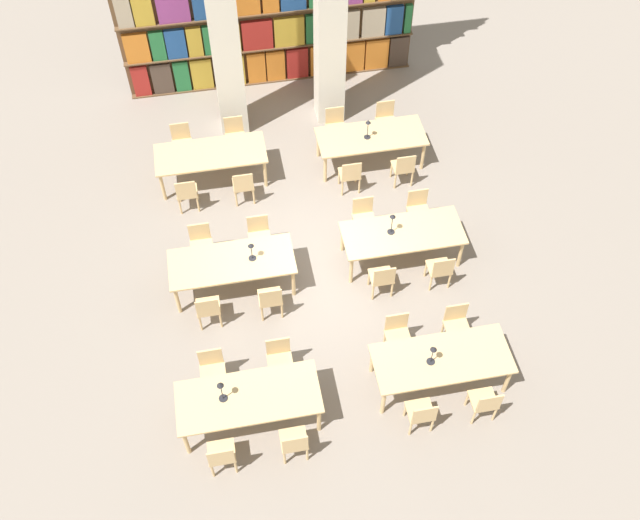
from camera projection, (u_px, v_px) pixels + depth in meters
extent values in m
plane|color=gray|center=(317.00, 271.00, 13.67)|extent=(40.00, 40.00, 0.00)
cube|color=brown|center=(273.00, 78.00, 17.30)|extent=(6.75, 0.35, 0.03)
cube|color=maroon|center=(141.00, 79.00, 16.60)|extent=(0.38, 0.20, 0.80)
cube|color=#47382D|center=(162.00, 77.00, 16.66)|extent=(0.47, 0.20, 0.80)
cube|color=#236B38|center=(182.00, 75.00, 16.71)|extent=(0.35, 0.20, 0.80)
cube|color=#B7932D|center=(202.00, 72.00, 16.76)|extent=(0.49, 0.20, 0.80)
cube|color=#47382D|center=(222.00, 70.00, 16.82)|extent=(0.33, 0.20, 0.80)
cube|color=#B7932D|center=(238.00, 68.00, 16.86)|extent=(0.31, 0.20, 0.80)
cube|color=orange|center=(256.00, 66.00, 16.91)|extent=(0.42, 0.20, 0.80)
cube|color=orange|center=(275.00, 64.00, 16.96)|extent=(0.44, 0.20, 0.80)
cube|color=maroon|center=(297.00, 62.00, 17.02)|extent=(0.51, 0.20, 0.80)
cube|color=orange|center=(324.00, 58.00, 17.10)|extent=(0.70, 0.20, 0.80)
cube|color=orange|center=(352.00, 55.00, 17.17)|extent=(0.57, 0.20, 0.80)
cube|color=orange|center=(376.00, 53.00, 17.24)|extent=(0.56, 0.20, 0.80)
cube|color=#47382D|center=(398.00, 50.00, 17.30)|extent=(0.46, 0.20, 0.80)
cube|color=brown|center=(271.00, 46.00, 16.58)|extent=(6.75, 0.35, 0.03)
cube|color=orange|center=(137.00, 47.00, 15.92)|extent=(0.54, 0.20, 0.73)
cube|color=#236B38|center=(158.00, 45.00, 15.97)|extent=(0.32, 0.20, 0.73)
cube|color=navy|center=(176.00, 43.00, 16.02)|extent=(0.44, 0.20, 0.73)
cube|color=#B7932D|center=(195.00, 41.00, 16.07)|extent=(0.33, 0.20, 0.73)
cube|color=#236B38|center=(209.00, 39.00, 16.10)|extent=(0.27, 0.20, 0.73)
cube|color=#B7932D|center=(228.00, 37.00, 16.15)|extent=(0.54, 0.20, 0.73)
cube|color=maroon|center=(257.00, 34.00, 16.23)|extent=(0.69, 0.20, 0.73)
cube|color=#B7932D|center=(289.00, 30.00, 16.31)|extent=(0.69, 0.20, 0.73)
cube|color=#236B38|center=(318.00, 27.00, 16.39)|extent=(0.59, 0.20, 0.73)
cube|color=tan|center=(345.00, 24.00, 16.46)|extent=(0.63, 0.20, 0.73)
cube|color=tan|center=(373.00, 21.00, 16.54)|extent=(0.54, 0.20, 0.73)
cube|color=navy|center=(394.00, 19.00, 16.59)|extent=(0.40, 0.20, 0.73)
cube|color=#236B38|center=(407.00, 17.00, 16.63)|extent=(0.16, 0.20, 0.73)
cube|color=brown|center=(268.00, 10.00, 15.86)|extent=(6.75, 0.35, 0.03)
cube|color=tan|center=(123.00, 10.00, 15.17)|extent=(0.34, 0.20, 0.77)
cube|color=#B7932D|center=(142.00, 8.00, 15.22)|extent=(0.42, 0.20, 0.77)
cube|color=#84387A|center=(172.00, 5.00, 15.29)|extent=(0.69, 0.20, 0.77)
cube|color=navy|center=(202.00, 2.00, 15.36)|extent=(0.44, 0.20, 0.77)
cube|color=tan|center=(222.00, 0.00, 15.41)|extent=(0.35, 0.20, 0.77)
cube|color=silver|center=(221.00, 8.00, 13.89)|extent=(0.60, 0.60, 6.00)
cube|color=tan|center=(248.00, 397.00, 11.20)|extent=(2.28, 0.95, 0.04)
cylinder|color=tan|center=(186.00, 442.00, 11.13)|extent=(0.07, 0.07, 0.71)
cylinder|color=tan|center=(319.00, 419.00, 11.37)|extent=(0.07, 0.07, 0.71)
cylinder|color=tan|center=(183.00, 397.00, 11.62)|extent=(0.07, 0.07, 0.71)
cylinder|color=tan|center=(310.00, 376.00, 11.86)|extent=(0.07, 0.07, 0.71)
cylinder|color=tan|center=(211.00, 450.00, 11.21)|extent=(0.04, 0.04, 0.42)
cylinder|color=tan|center=(233.00, 446.00, 11.25)|extent=(0.04, 0.04, 0.42)
cylinder|color=tan|center=(213.00, 471.00, 11.00)|extent=(0.04, 0.04, 0.42)
cylinder|color=tan|center=(236.00, 466.00, 11.04)|extent=(0.04, 0.04, 0.42)
cube|color=tan|center=(221.00, 452.00, 10.95)|extent=(0.42, 0.40, 0.04)
cube|color=tan|center=(221.00, 458.00, 10.65)|extent=(0.40, 0.03, 0.42)
cylinder|color=tan|center=(226.00, 387.00, 11.89)|extent=(0.04, 0.04, 0.42)
cylinder|color=tan|center=(205.00, 391.00, 11.85)|extent=(0.04, 0.04, 0.42)
cylinder|color=tan|center=(224.00, 370.00, 12.10)|extent=(0.04, 0.04, 0.42)
cylinder|color=tan|center=(203.00, 373.00, 12.06)|extent=(0.04, 0.04, 0.42)
cube|color=tan|center=(213.00, 373.00, 11.79)|extent=(0.42, 0.40, 0.04)
cube|color=tan|center=(210.00, 357.00, 11.72)|extent=(0.40, 0.03, 0.42)
cylinder|color=tan|center=(281.00, 438.00, 11.34)|extent=(0.04, 0.04, 0.42)
cylinder|color=tan|center=(303.00, 434.00, 11.38)|extent=(0.04, 0.04, 0.42)
cylinder|color=tan|center=(285.00, 458.00, 11.13)|extent=(0.04, 0.04, 0.42)
cylinder|color=tan|center=(307.00, 454.00, 11.17)|extent=(0.04, 0.04, 0.42)
cube|color=tan|center=(294.00, 440.00, 11.07)|extent=(0.42, 0.40, 0.04)
cube|color=tan|center=(295.00, 444.00, 10.78)|extent=(0.40, 0.03, 0.42)
cylinder|color=tan|center=(293.00, 376.00, 12.02)|extent=(0.04, 0.04, 0.42)
cylinder|color=tan|center=(272.00, 380.00, 11.98)|extent=(0.04, 0.04, 0.42)
cylinder|color=tan|center=(290.00, 359.00, 12.23)|extent=(0.04, 0.04, 0.42)
cylinder|color=tan|center=(269.00, 362.00, 12.18)|extent=(0.04, 0.04, 0.42)
cube|color=tan|center=(280.00, 363.00, 11.92)|extent=(0.42, 0.40, 0.04)
cube|color=tan|center=(278.00, 346.00, 11.85)|extent=(0.40, 0.03, 0.42)
cylinder|color=#232328|center=(223.00, 398.00, 11.16)|extent=(0.14, 0.14, 0.01)
cylinder|color=#232328|center=(222.00, 392.00, 10.99)|extent=(0.02, 0.02, 0.40)
cone|color=#232328|center=(220.00, 385.00, 10.81)|extent=(0.11, 0.11, 0.07)
cube|color=tan|center=(442.00, 359.00, 11.63)|extent=(2.28, 0.95, 0.04)
cylinder|color=tan|center=(383.00, 402.00, 11.56)|extent=(0.07, 0.07, 0.71)
cylinder|color=tan|center=(507.00, 381.00, 11.80)|extent=(0.07, 0.07, 0.71)
cylinder|color=tan|center=(372.00, 360.00, 12.05)|extent=(0.07, 0.07, 0.71)
cylinder|color=tan|center=(492.00, 340.00, 12.29)|extent=(0.07, 0.07, 0.71)
cylinder|color=tan|center=(405.00, 410.00, 11.64)|extent=(0.04, 0.04, 0.42)
cylinder|color=tan|center=(426.00, 406.00, 11.68)|extent=(0.04, 0.04, 0.42)
cylinder|color=tan|center=(410.00, 429.00, 11.43)|extent=(0.04, 0.04, 0.42)
cylinder|color=tan|center=(432.00, 425.00, 11.47)|extent=(0.04, 0.04, 0.42)
cube|color=tan|center=(420.00, 411.00, 11.38)|extent=(0.42, 0.40, 0.04)
cube|color=tan|center=(425.00, 415.00, 11.08)|extent=(0.40, 0.03, 0.42)
cylinder|color=tan|center=(410.00, 351.00, 12.32)|extent=(0.04, 0.04, 0.42)
cylinder|color=tan|center=(389.00, 355.00, 12.28)|extent=(0.04, 0.04, 0.42)
cylinder|color=tan|center=(405.00, 335.00, 12.53)|extent=(0.04, 0.04, 0.42)
cylinder|color=tan|center=(385.00, 338.00, 12.49)|extent=(0.04, 0.04, 0.42)
cube|color=tan|center=(398.00, 338.00, 12.22)|extent=(0.42, 0.40, 0.04)
cube|color=tan|center=(397.00, 321.00, 12.16)|extent=(0.40, 0.03, 0.42)
cylinder|color=tan|center=(467.00, 399.00, 11.76)|extent=(0.04, 0.04, 0.42)
cylinder|color=tan|center=(488.00, 395.00, 11.80)|extent=(0.04, 0.04, 0.42)
cylinder|color=tan|center=(473.00, 418.00, 11.55)|extent=(0.04, 0.04, 0.42)
cylinder|color=tan|center=(495.00, 414.00, 11.59)|extent=(0.04, 0.04, 0.42)
cube|color=tan|center=(483.00, 400.00, 11.50)|extent=(0.42, 0.40, 0.04)
cube|color=tan|center=(490.00, 403.00, 11.20)|extent=(0.40, 0.03, 0.42)
cylinder|color=tan|center=(468.00, 342.00, 12.44)|extent=(0.04, 0.04, 0.42)
cylinder|color=tan|center=(448.00, 345.00, 12.40)|extent=(0.04, 0.04, 0.42)
cylinder|color=tan|center=(462.00, 326.00, 12.65)|extent=(0.04, 0.04, 0.42)
cylinder|color=tan|center=(443.00, 329.00, 12.61)|extent=(0.04, 0.04, 0.42)
cube|color=tan|center=(457.00, 328.00, 12.34)|extent=(0.42, 0.40, 0.04)
cube|color=tan|center=(456.00, 312.00, 12.28)|extent=(0.40, 0.03, 0.42)
cylinder|color=#232328|center=(431.00, 362.00, 11.56)|extent=(0.14, 0.14, 0.01)
cylinder|color=#232328|center=(432.00, 356.00, 11.42)|extent=(0.02, 0.02, 0.36)
cone|color=#232328|center=(434.00, 349.00, 11.25)|extent=(0.11, 0.11, 0.07)
cube|color=tan|center=(232.00, 262.00, 12.87)|extent=(2.28, 0.95, 0.04)
cylinder|color=tan|center=(177.00, 300.00, 12.81)|extent=(0.07, 0.07, 0.71)
cylinder|color=tan|center=(293.00, 283.00, 13.05)|extent=(0.07, 0.07, 0.71)
cylinder|color=tan|center=(175.00, 266.00, 13.29)|extent=(0.07, 0.07, 0.71)
cylinder|color=tan|center=(287.00, 250.00, 13.53)|extent=(0.07, 0.07, 0.71)
cylinder|color=tan|center=(199.00, 308.00, 12.89)|extent=(0.04, 0.04, 0.42)
cylinder|color=tan|center=(219.00, 305.00, 12.93)|extent=(0.04, 0.04, 0.42)
cylinder|color=tan|center=(201.00, 323.00, 12.68)|extent=(0.04, 0.04, 0.42)
cylinder|color=tan|center=(221.00, 320.00, 12.72)|extent=(0.04, 0.04, 0.42)
cube|color=tan|center=(208.00, 307.00, 12.62)|extent=(0.42, 0.40, 0.04)
cube|color=tan|center=(207.00, 308.00, 12.33)|extent=(0.40, 0.03, 0.42)
cylinder|color=tan|center=(213.00, 260.00, 13.57)|extent=(0.04, 0.04, 0.42)
cylinder|color=tan|center=(195.00, 263.00, 13.53)|extent=(0.04, 0.04, 0.42)
cylinder|color=tan|center=(212.00, 246.00, 13.78)|extent=(0.04, 0.04, 0.42)
cylinder|color=tan|center=(193.00, 249.00, 13.73)|extent=(0.04, 0.04, 0.42)
cube|color=tan|center=(202.00, 247.00, 13.47)|extent=(0.42, 0.40, 0.04)
cube|color=tan|center=(199.00, 232.00, 13.40)|extent=(0.40, 0.03, 0.42)
cylinder|color=tan|center=(260.00, 298.00, 13.01)|extent=(0.04, 0.04, 0.42)
cylinder|color=tan|center=(279.00, 295.00, 13.05)|extent=(0.04, 0.04, 0.42)
cylinder|color=tan|center=(262.00, 314.00, 12.81)|extent=(0.04, 0.04, 0.42)
cylinder|color=tan|center=(282.00, 311.00, 12.85)|extent=(0.04, 0.04, 0.42)
cube|color=tan|center=(270.00, 297.00, 12.75)|extent=(0.42, 0.40, 0.04)
cube|color=tan|center=(271.00, 298.00, 12.46)|extent=(0.40, 0.03, 0.42)
cylinder|color=tan|center=(271.00, 252.00, 13.69)|extent=(0.04, 0.04, 0.42)
cylinder|color=tan|center=(252.00, 254.00, 13.65)|extent=(0.04, 0.04, 0.42)
cylinder|color=tan|center=(269.00, 238.00, 13.90)|extent=(0.04, 0.04, 0.42)
cylinder|color=tan|center=(250.00, 241.00, 13.86)|extent=(0.04, 0.04, 0.42)
cube|color=tan|center=(260.00, 239.00, 13.60)|extent=(0.42, 0.40, 0.04)
cube|color=tan|center=(258.00, 223.00, 13.53)|extent=(0.40, 0.03, 0.42)
cylinder|color=#232328|center=(252.00, 258.00, 12.89)|extent=(0.14, 0.14, 0.01)
cylinder|color=#232328|center=(252.00, 252.00, 12.75)|extent=(0.02, 0.02, 0.34)
cone|color=#232328|center=(251.00, 245.00, 12.59)|extent=(0.11, 0.11, 0.07)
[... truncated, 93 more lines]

